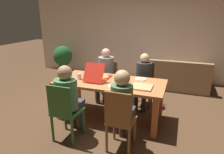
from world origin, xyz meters
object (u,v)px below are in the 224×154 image
Objects in this scene: person_3 at (68,95)px; couch at (174,78)px; dining_table at (110,87)px; plate_1 at (141,79)px; plate_2 at (114,86)px; drinking_glass_0 at (68,76)px; person_1 at (143,76)px; chair_3 at (64,111)px; potted_plant at (63,58)px; chair_2 at (120,119)px; person_2 at (123,103)px; chair_0 at (107,77)px; plate_0 at (123,77)px; chair_1 at (144,82)px; person_0 at (105,70)px; drinking_glass_1 at (79,77)px; pizza_box_1 at (99,76)px; pizza_box_0 at (142,87)px.

person_3 is 0.70× the size of couch.
dining_table is 0.61m from plate_1.
plate_2 is 0.95m from drinking_glass_0.
person_1 is 1.21× the size of chair_3.
person_3 is at bearing -55.54° from potted_plant.
plate_2 is (-0.32, 0.65, 0.24)m from chair_2.
chair_3 is (-0.90, -1.70, -0.17)m from person_1.
person_2 is at bearing -90.00° from person_1.
chair_0 is 3.46× the size of plate_0.
person_2 is 5.57× the size of plate_1.
plate_0 is (-0.32, -0.60, 0.26)m from chair_1.
person_3 reaches higher than person_0.
chair_0 is 8.05× the size of drinking_glass_1.
person_3 is at bearing -90.00° from person_0.
plate_0 is at bearing 104.72° from chair_2.
couch is at bearing 57.80° from pizza_box_1.
chair_2 is 0.25m from person_2.
person_2 reaches higher than plate_0.
pizza_box_0 is at bearing 78.81° from chair_2.
chair_3 is 1.35m from pizza_box_0.
chair_1 is 1.68m from person_2.
plate_1 is 2.03× the size of drinking_glass_1.
person_2 is at bearing -73.40° from plate_0.
pizza_box_0 is (1.05, 0.67, 0.04)m from person_3.
dining_table is 2.07× the size of chair_2.
person_1 is 0.46m from plate_1.
person_0 reaches higher than plate_2.
person_1 is (0.90, -0.04, -0.03)m from person_0.
dining_table is at bearing -117.79° from chair_1.
chair_2 is at bearing -53.01° from pizza_box_1.
plate_2 is at bearing -90.49° from plate_0.
person_0 reaches higher than chair_3.
chair_1 is 1.15m from pizza_box_1.
potted_plant is at bearing 142.66° from pizza_box_0.
drinking_glass_1 is at bearing -101.30° from person_0.
person_0 is 1.29× the size of chair_1.
plate_1 is at bearing -34.47° from chair_0.
plate_0 is at bearing -179.55° from plate_1.
dining_table is at bearing 117.81° from chair_2.
pizza_box_0 is at bearing -11.51° from dining_table.
drinking_glass_0 reaches higher than plate_0.
person_1 is at bearing 94.31° from plate_1.
dining_table is 1.03m from chair_1.
plate_1 is at bearing 20.87° from drinking_glass_0.
pizza_box_0 is at bearing -12.89° from pizza_box_1.
couch is at bearing 79.08° from chair_2.
person_1 is 1.22× the size of potted_plant.
person_0 is at bearing 118.63° from plate_2.
pizza_box_0 is (0.15, -1.03, 0.27)m from chair_1.
chair_3 is at bearing -90.00° from person_0.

